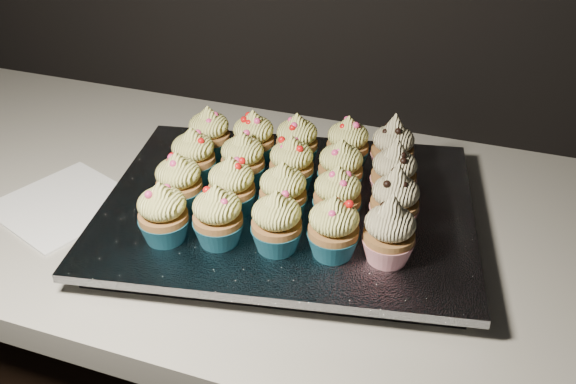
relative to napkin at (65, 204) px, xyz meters
name	(u,v)px	position (x,y,z in m)	size (l,w,h in m)	color
worktop	(263,216)	(0.27, 0.10, -0.02)	(2.44, 0.64, 0.04)	beige
napkin	(65,204)	(0.00, 0.00, 0.00)	(0.17, 0.17, 0.00)	white
baking_tray	(288,216)	(0.32, 0.07, 0.01)	(0.46, 0.35, 0.02)	black
foil_lining	(288,205)	(0.32, 0.07, 0.03)	(0.50, 0.39, 0.01)	silver
cupcake_0	(163,214)	(0.20, -0.06, 0.07)	(0.06, 0.06, 0.08)	#165469
cupcake_1	(218,217)	(0.27, -0.04, 0.07)	(0.06, 0.06, 0.08)	#165469
cupcake_2	(277,223)	(0.34, -0.03, 0.07)	(0.06, 0.06, 0.08)	#165469
cupcake_3	(334,228)	(0.41, -0.02, 0.07)	(0.06, 0.06, 0.08)	#165469
cupcake_4	(389,232)	(0.47, -0.01, 0.07)	(0.06, 0.06, 0.10)	#AB172D
cupcake_5	(179,183)	(0.19, 0.01, 0.07)	(0.06, 0.06, 0.08)	#165469
cupcake_6	(232,187)	(0.26, 0.03, 0.07)	(0.06, 0.06, 0.08)	#165469
cupcake_7	(283,193)	(0.33, 0.03, 0.07)	(0.06, 0.06, 0.08)	#165469
cupcake_8	(337,197)	(0.39, 0.05, 0.07)	(0.06, 0.06, 0.08)	#165469
cupcake_9	(395,200)	(0.47, 0.06, 0.07)	(0.06, 0.06, 0.10)	#AB172D
cupcake_10	(194,157)	(0.17, 0.08, 0.07)	(0.06, 0.06, 0.08)	#165469
cupcake_11	(243,160)	(0.24, 0.09, 0.07)	(0.06, 0.06, 0.08)	#165469
cupcake_12	(291,165)	(0.31, 0.11, 0.07)	(0.06, 0.06, 0.08)	#165469
cupcake_13	(341,168)	(0.38, 0.12, 0.07)	(0.06, 0.06, 0.08)	#165469
cupcake_14	(394,173)	(0.45, 0.13, 0.07)	(0.06, 0.06, 0.10)	#AB172D
cupcake_15	(209,134)	(0.17, 0.15, 0.07)	(0.06, 0.06, 0.08)	#165469
cupcake_16	(254,139)	(0.23, 0.16, 0.07)	(0.06, 0.06, 0.08)	#165469
cupcake_17	(297,142)	(0.30, 0.17, 0.07)	(0.06, 0.06, 0.08)	#165469
cupcake_18	(348,145)	(0.37, 0.19, 0.07)	(0.06, 0.06, 0.08)	#165469
cupcake_19	(393,147)	(0.44, 0.20, 0.07)	(0.06, 0.06, 0.10)	#AB172D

